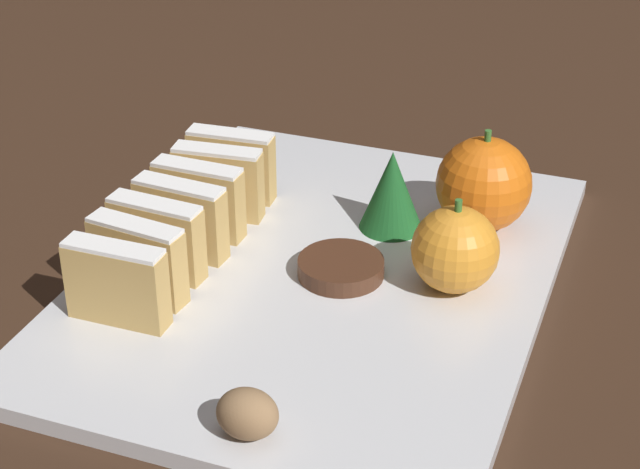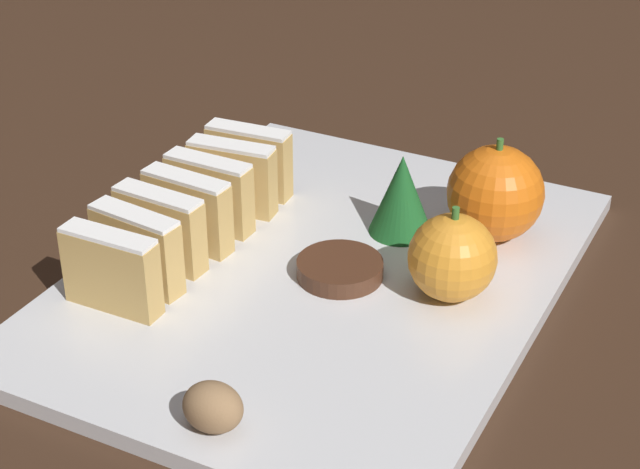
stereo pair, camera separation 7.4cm
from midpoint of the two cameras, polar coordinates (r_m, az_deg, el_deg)
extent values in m
plane|color=#382316|center=(0.76, -2.78, -2.81)|extent=(6.00, 6.00, 0.00)
cube|color=silver|center=(0.76, -2.79, -2.43)|extent=(0.31, 0.41, 0.01)
cube|color=tan|center=(0.71, -13.75, -2.74)|extent=(0.07, 0.02, 0.05)
cube|color=white|center=(0.70, -14.03, -0.79)|extent=(0.07, 0.02, 0.00)
cube|color=tan|center=(0.73, -12.57, -1.52)|extent=(0.07, 0.03, 0.05)
cube|color=white|center=(0.72, -12.81, 0.40)|extent=(0.07, 0.03, 0.00)
cube|color=tan|center=(0.76, -11.48, -0.36)|extent=(0.07, 0.02, 0.05)
cube|color=white|center=(0.74, -11.70, 1.52)|extent=(0.07, 0.02, 0.00)
cube|color=tan|center=(0.78, -10.15, 0.67)|extent=(0.07, 0.02, 0.05)
cube|color=white|center=(0.76, -10.34, 2.52)|extent=(0.07, 0.02, 0.00)
cube|color=tan|center=(0.80, -9.13, 1.69)|extent=(0.07, 0.02, 0.05)
cube|color=white|center=(0.79, -9.30, 3.50)|extent=(0.07, 0.02, 0.00)
cube|color=tan|center=(0.82, -8.03, 2.63)|extent=(0.07, 0.03, 0.05)
cube|color=white|center=(0.81, -8.17, 4.40)|extent=(0.07, 0.03, 0.00)
cube|color=tan|center=(0.85, -7.25, 3.56)|extent=(0.07, 0.02, 0.05)
cube|color=white|center=(0.84, -7.38, 5.29)|extent=(0.07, 0.02, 0.00)
sphere|color=orange|center=(0.80, 6.12, 2.61)|extent=(0.07, 0.07, 0.07)
cylinder|color=#38702D|center=(0.78, 6.27, 5.14)|extent=(0.01, 0.01, 0.01)
sphere|color=orange|center=(0.73, 4.34, -0.90)|extent=(0.06, 0.06, 0.06)
cylinder|color=#38702D|center=(0.71, 4.44, 1.41)|extent=(0.01, 0.01, 0.01)
ellipsoid|color=#8E6B47|center=(0.61, -7.42, -9.59)|extent=(0.04, 0.03, 0.03)
cylinder|color=#472819|center=(0.75, -1.82, -2.01)|extent=(0.06, 0.06, 0.01)
cone|color=#195623|center=(0.80, 1.19, 2.31)|extent=(0.05, 0.05, 0.06)
camera|label=1|loc=(0.04, -92.86, -1.66)|focal=60.00mm
camera|label=2|loc=(0.04, 87.14, 1.66)|focal=60.00mm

